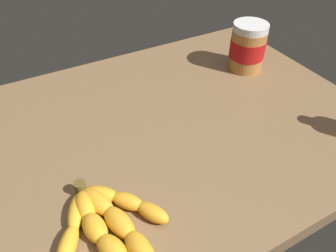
% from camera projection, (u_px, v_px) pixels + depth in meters
% --- Properties ---
extents(ground_plane, '(0.95, 0.70, 0.04)m').
position_uv_depth(ground_plane, '(164.00, 131.00, 0.74)').
color(ground_plane, brown).
extents(banana_bunch, '(0.24, 0.20, 0.03)m').
position_uv_depth(banana_bunch, '(103.00, 225.00, 0.51)').
color(banana_bunch, gold).
rests_on(banana_bunch, ground_plane).
extents(peanut_butter_jar, '(0.10, 0.10, 0.13)m').
position_uv_depth(peanut_butter_jar, '(247.00, 47.00, 0.87)').
color(peanut_butter_jar, '#B27238').
rests_on(peanut_butter_jar, ground_plane).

